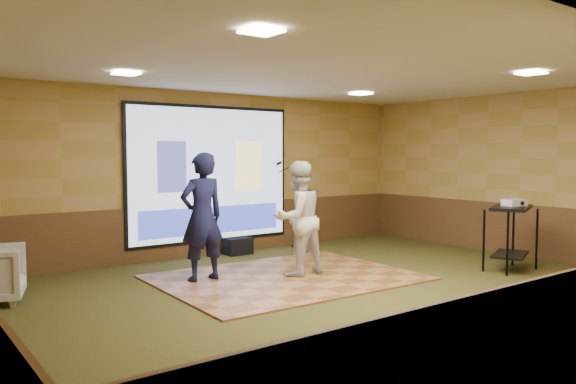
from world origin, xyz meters
TOP-DOWN VIEW (x-y plane):
  - ground at (0.00, 0.00)m, footprint 9.00×9.00m
  - room_shell at (0.00, 0.00)m, footprint 9.04×7.04m
  - wainscot_back at (0.00, 3.48)m, footprint 9.00×0.04m
  - wainscot_right at (4.48, 0.00)m, footprint 0.04×7.00m
  - projector_screen at (0.00, 3.44)m, footprint 3.32×0.06m
  - downlight_nw at (-2.20, 1.80)m, footprint 0.32×0.32m
  - downlight_ne at (2.20, 1.80)m, footprint 0.32×0.32m
  - downlight_sw at (-2.20, -1.50)m, footprint 0.32×0.32m
  - downlight_se at (2.20, -1.50)m, footprint 0.32×0.32m
  - dance_floor at (-0.06, 1.02)m, footprint 3.78×2.92m
  - player_left at (-1.19, 1.57)m, footprint 0.69×0.46m
  - player_right at (0.16, 1.03)m, footprint 0.87×0.68m
  - av_table at (3.17, -0.67)m, footprint 0.99×0.52m
  - projector at (3.26, -0.66)m, footprint 0.37×0.34m
  - mic_stand at (1.77, 3.17)m, footprint 0.68×0.28m
  - duffel_bag at (0.41, 3.19)m, footprint 0.50×0.34m

SIDE VIEW (x-z plane):
  - ground at x=0.00m, z-range 0.00..0.00m
  - dance_floor at x=-0.06m, z-range 0.00..0.03m
  - duffel_bag at x=0.41m, z-range 0.00..0.31m
  - wainscot_back at x=0.00m, z-range 0.00..0.95m
  - wainscot_right at x=4.48m, z-range 0.00..0.95m
  - mic_stand at x=1.77m, z-range -0.37..1.36m
  - av_table at x=3.17m, z-range 0.22..1.27m
  - player_right at x=0.16m, z-range 0.03..1.77m
  - player_left at x=-1.19m, z-range 0.03..1.90m
  - projector at x=3.26m, z-range 1.04..1.15m
  - projector_screen at x=0.00m, z-range 0.21..2.73m
  - room_shell at x=0.00m, z-range 0.58..3.60m
  - downlight_nw at x=-2.20m, z-range 2.96..2.98m
  - downlight_ne at x=2.20m, z-range 2.96..2.98m
  - downlight_sw at x=-2.20m, z-range 2.96..2.98m
  - downlight_se at x=2.20m, z-range 2.96..2.98m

